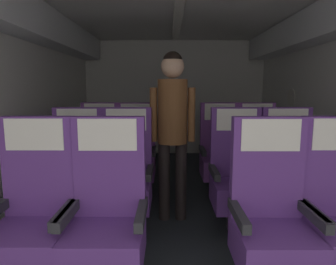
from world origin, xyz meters
The scene contains 14 objects.
ground centered at (0.00, 2.76, -0.01)m, with size 3.69×5.91×0.02m, color #23282D.
fuselage_shell centered at (0.00, 3.03, 1.60)m, with size 3.57×5.56×2.24m.
seat_a_left_window centered at (-0.96, 1.45, 0.47)m, with size 0.49×0.47×1.11m.
seat_a_left_aisle centered at (-0.50, 1.44, 0.47)m, with size 0.49×0.47×1.11m.
seat_a_right_window centered at (0.51, 1.43, 0.47)m, with size 0.49×0.47×1.11m.
seat_b_left_window centered at (-0.96, 2.32, 0.47)m, with size 0.49×0.47×1.11m.
seat_b_left_aisle centered at (-0.51, 2.32, 0.47)m, with size 0.49×0.47×1.11m.
seat_b_right_aisle centered at (0.97, 2.33, 0.47)m, with size 0.49×0.47×1.11m.
seat_b_right_window centered at (0.50, 2.32, 0.47)m, with size 0.49×0.47×1.11m.
seat_c_left_window centered at (-0.96, 3.23, 0.47)m, with size 0.49×0.47×1.11m.
seat_c_left_aisle centered at (-0.51, 3.20, 0.47)m, with size 0.49×0.47×1.11m.
seat_c_right_aisle centered at (0.96, 3.23, 0.47)m, with size 0.49×0.47×1.11m.
seat_c_right_window centered at (0.50, 3.23, 0.47)m, with size 0.49×0.47×1.11m.
flight_attendant centered at (-0.08, 2.52, 1.00)m, with size 0.43×0.28×1.62m.
Camera 1 is at (-0.13, -0.28, 1.29)m, focal length 31.66 mm.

